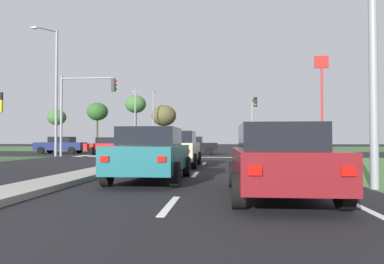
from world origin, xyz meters
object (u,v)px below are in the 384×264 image
object	(u,v)px
car_teal_fifth	(152,154)
treeline_near	(57,118)
street_lamp_second	(54,86)
street_lamp_fourth	(154,116)
car_beige_fourth	(177,149)
car_blue_eighth	(179,143)
traffic_signal_far_right	(253,114)
car_red_second	(111,146)
treeline_third	(136,105)
car_silver_near	(157,145)
street_lamp_third	(135,115)
fastfood_pole_sign	(322,82)
car_black_sixth	(192,145)
pedestrian_at_median	(185,141)
treeline_second	(97,112)
treeline_fourth	(164,116)
car_navy_third	(61,145)
traffic_signal_near_left	(80,101)
car_maroon_seventh	(278,159)

from	to	relation	value
car_teal_fifth	treeline_near	xyz separation A→B (m)	(-29.39, 55.70, 4.83)
street_lamp_second	street_lamp_fourth	world-z (taller)	street_lamp_fourth
car_beige_fourth	car_blue_eighth	xyz separation A→B (m)	(-4.70, 39.50, -0.04)
traffic_signal_far_right	car_red_second	bearing A→B (deg)	-150.89
treeline_third	street_lamp_second	bearing A→B (deg)	-84.92
car_silver_near	street_lamp_third	distance (m)	18.82
traffic_signal_far_right	fastfood_pole_sign	size ratio (longest dim) A/B	0.46
car_blue_eighth	treeline_third	world-z (taller)	treeline_third
street_lamp_second	treeline_third	world-z (taller)	treeline_third
car_black_sixth	pedestrian_at_median	distance (m)	10.69
car_beige_fourth	treeline_second	bearing A→B (deg)	113.24
street_lamp_third	street_lamp_fourth	distance (m)	13.55
treeline_third	street_lamp_fourth	bearing A→B (deg)	-20.52
traffic_signal_far_right	street_lamp_fourth	size ratio (longest dim) A/B	0.56
street_lamp_second	treeline_fourth	size ratio (longest dim) A/B	1.19
car_silver_near	car_teal_fifth	bearing A→B (deg)	10.06
treeline_third	car_navy_third	bearing A→B (deg)	-87.91
traffic_signal_near_left	street_lamp_second	size ratio (longest dim) A/B	0.64
traffic_signal_far_right	fastfood_pole_sign	distance (m)	15.73
car_red_second	street_lamp_second	world-z (taller)	street_lamp_second
car_red_second	treeline_third	distance (m)	36.65
car_red_second	car_blue_eighth	world-z (taller)	car_blue_eighth
car_beige_fourth	street_lamp_third	size ratio (longest dim) A/B	0.51
car_black_sixth	treeline_fourth	bearing A→B (deg)	-167.03
car_blue_eighth	traffic_signal_far_right	xyz separation A→B (m)	(9.92, -18.15, 3.14)
car_teal_fifth	treeline_third	size ratio (longest dim) A/B	0.46
car_red_second	traffic_signal_near_left	distance (m)	5.71
car_maroon_seventh	street_lamp_fourth	distance (m)	58.65
car_silver_near	car_blue_eighth	size ratio (longest dim) A/B	1.00
car_maroon_seventh	traffic_signal_far_right	world-z (taller)	traffic_signal_far_right
car_navy_third	fastfood_pole_sign	bearing A→B (deg)	-59.38
car_silver_near	street_lamp_second	bearing A→B (deg)	-39.89
car_black_sixth	treeline_fourth	world-z (taller)	treeline_fourth
car_red_second	treeline_second	size ratio (longest dim) A/B	0.52
car_teal_fifth	treeline_near	size ratio (longest dim) A/B	0.62
car_teal_fifth	traffic_signal_far_right	world-z (taller)	traffic_signal_far_right
car_red_second	treeline_near	distance (m)	41.98
fastfood_pole_sign	traffic_signal_far_right	bearing A→B (deg)	-131.57
street_lamp_fourth	street_lamp_second	bearing A→B (deg)	-90.20
car_red_second	car_black_sixth	world-z (taller)	car_black_sixth
street_lamp_fourth	treeline_second	distance (m)	11.82
car_red_second	car_blue_eighth	bearing A→B (deg)	173.53
car_red_second	street_lamp_second	bearing A→B (deg)	-33.89
pedestrian_at_median	treeline_third	size ratio (longest dim) A/B	0.17
treeline_third	traffic_signal_far_right	bearing A→B (deg)	-55.62
car_blue_eighth	traffic_signal_near_left	world-z (taller)	traffic_signal_near_left
car_beige_fourth	treeline_near	bearing A→B (deg)	120.56
car_beige_fourth	street_lamp_third	xyz separation A→B (m)	(-10.52, 34.68, 4.04)
treeline_third	car_teal_fifth	bearing A→B (deg)	-75.75
car_black_sixth	car_blue_eighth	distance (m)	25.39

